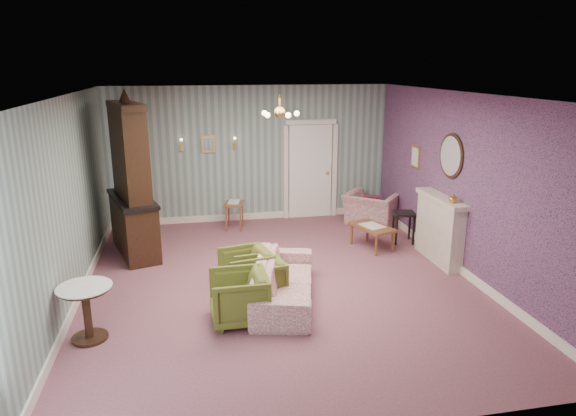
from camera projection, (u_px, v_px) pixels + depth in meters
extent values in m
plane|color=#804A58|center=(280.00, 282.00, 8.06)|extent=(7.00, 7.00, 0.00)
plane|color=white|center=(280.00, 95.00, 7.27)|extent=(7.00, 7.00, 0.00)
plane|color=slate|center=(251.00, 154.00, 10.97)|extent=(6.00, 0.00, 6.00)
plane|color=slate|center=(353.00, 291.00, 4.36)|extent=(6.00, 0.00, 6.00)
plane|color=slate|center=(68.00, 203.00, 7.11)|extent=(0.00, 7.00, 7.00)
plane|color=slate|center=(463.00, 185.00, 8.22)|extent=(0.00, 7.00, 7.00)
plane|color=#A3517D|center=(462.00, 185.00, 8.22)|extent=(0.00, 7.00, 7.00)
imported|color=#595D20|center=(239.00, 295.00, 6.75)|extent=(0.70, 0.74, 0.76)
imported|color=#595D20|center=(260.00, 276.00, 7.47)|extent=(0.70, 0.73, 0.66)
imported|color=#595D20|center=(246.00, 269.00, 7.68)|extent=(0.78, 0.81, 0.71)
imported|color=#903A54|center=(284.00, 274.00, 7.37)|extent=(1.08, 2.16, 0.81)
imported|color=#903A54|center=(372.00, 203.00, 10.89)|extent=(1.23, 1.20, 0.91)
imported|color=gold|center=(453.00, 198.00, 8.25)|extent=(0.15, 0.15, 0.15)
cube|color=maroon|center=(372.00, 204.00, 10.73)|extent=(0.41, 0.28, 0.39)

